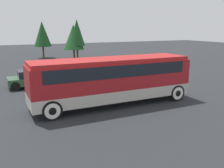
{
  "coord_description": "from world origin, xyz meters",
  "views": [
    {
      "loc": [
        -6.55,
        -13.62,
        4.78
      ],
      "look_at": [
        0.0,
        0.0,
        1.32
      ],
      "focal_mm": 40.0,
      "sensor_mm": 36.0,
      "label": 1
    }
  ],
  "objects_px": {
    "parked_car_mid": "(131,73)",
    "parked_car_near": "(33,78)",
    "parked_car_far": "(96,71)",
    "tour_bus": "(113,77)"
  },
  "relations": [
    {
      "from": "parked_car_far",
      "to": "parked_car_mid",
      "type": "bearing_deg",
      "value": -48.24
    },
    {
      "from": "parked_car_near",
      "to": "parked_car_far",
      "type": "distance_m",
      "value": 6.04
    },
    {
      "from": "tour_bus",
      "to": "parked_car_mid",
      "type": "xyz_separation_m",
      "value": [
        4.46,
        5.55,
        -1.03
      ]
    },
    {
      "from": "tour_bus",
      "to": "parked_car_near",
      "type": "bearing_deg",
      "value": 118.18
    },
    {
      "from": "tour_bus",
      "to": "parked_car_far",
      "type": "distance_m",
      "value": 8.5
    },
    {
      "from": "parked_car_far",
      "to": "parked_car_near",
      "type": "bearing_deg",
      "value": -169.96
    },
    {
      "from": "parked_car_mid",
      "to": "parked_car_near",
      "type": "bearing_deg",
      "value": 169.38
    },
    {
      "from": "parked_car_near",
      "to": "parked_car_mid",
      "type": "relative_size",
      "value": 1.0
    },
    {
      "from": "parked_car_far",
      "to": "tour_bus",
      "type": "bearing_deg",
      "value": -104.7
    },
    {
      "from": "parked_car_near",
      "to": "tour_bus",
      "type": "bearing_deg",
      "value": -61.82
    }
  ]
}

